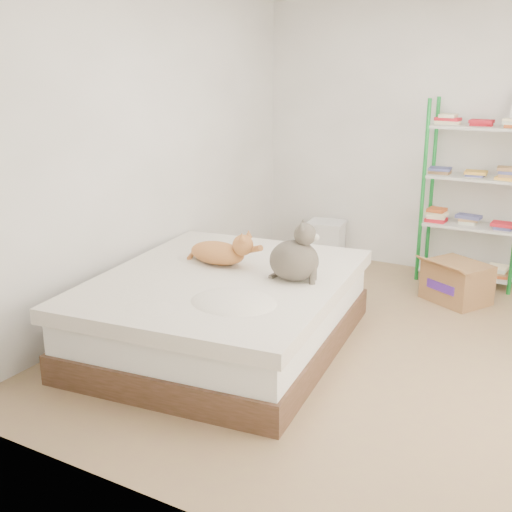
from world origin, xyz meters
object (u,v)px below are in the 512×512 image
Objects in this scene: grey_cat at (294,252)px; orange_cat at (217,250)px; bed at (224,311)px; shelf_unit at (474,194)px; cardboard_box at (457,282)px; white_bin at (326,241)px.

orange_cat is at bearing 66.32° from grey_cat.
orange_cat is 0.69m from grey_cat.
shelf_unit reaches higher than bed.
bed is 3.49× the size of cardboard_box.
bed is at bearing -85.43° from white_bin.
orange_cat reaches higher than white_bin.
white_bin is at bearing 90.95° from orange_cat.
white_bin is at bearing -171.50° from cardboard_box.
orange_cat is at bearing -124.44° from shelf_unit.
grey_cat reaches higher than cardboard_box.
white_bin is (-1.43, -0.03, -0.64)m from shelf_unit.
bed is 0.70m from grey_cat.
orange_cat is 2.11m from white_bin.
cardboard_box is at bearing -20.19° from white_bin.
orange_cat is 0.31× the size of shelf_unit.
shelf_unit reaches higher than cardboard_box.
shelf_unit reaches higher than white_bin.
bed reaches higher than cardboard_box.
grey_cat reaches higher than bed.
cardboard_box is (1.48, 1.53, -0.47)m from orange_cat.
bed is at bearing -97.52° from cardboard_box.
shelf_unit is at bearing 122.34° from cardboard_box.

